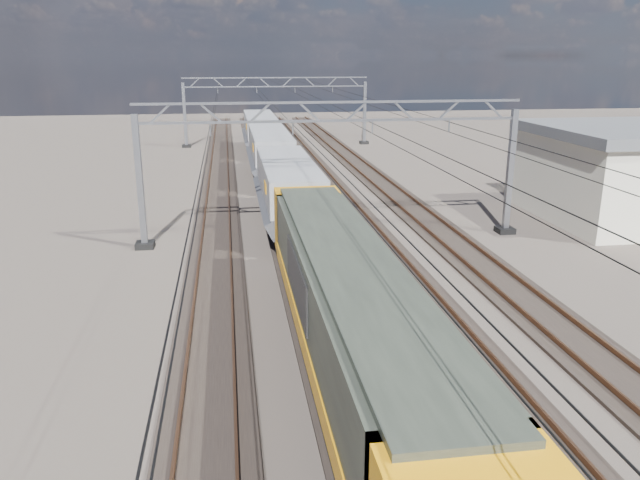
{
  "coord_description": "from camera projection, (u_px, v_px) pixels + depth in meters",
  "views": [
    {
      "loc": [
        -5.17,
        -26.75,
        9.23
      ],
      "look_at": [
        -1.81,
        -3.93,
        2.4
      ],
      "focal_mm": 35.0,
      "sensor_mm": 36.0,
      "label": 1
    }
  ],
  "objects": [
    {
      "name": "ground",
      "position": [
        347.0,
        264.0,
        28.72
      ],
      "size": [
        160.0,
        160.0,
        0.0
      ],
      "primitive_type": "plane",
      "color": "black",
      "rests_on": "ground"
    },
    {
      "name": "track_outer_west",
      "position": [
        215.0,
        269.0,
        27.86
      ],
      "size": [
        2.6,
        140.0,
        0.3
      ],
      "color": "black",
      "rests_on": "ground"
    },
    {
      "name": "track_loco",
      "position": [
        303.0,
        265.0,
        28.42
      ],
      "size": [
        2.6,
        140.0,
        0.3
      ],
      "color": "black",
      "rests_on": "ground"
    },
    {
      "name": "track_inner_east",
      "position": [
        389.0,
        261.0,
        28.98
      ],
      "size": [
        2.6,
        140.0,
        0.3
      ],
      "color": "black",
      "rests_on": "ground"
    },
    {
      "name": "track_outer_east",
      "position": [
        471.0,
        257.0,
        29.54
      ],
      "size": [
        2.6,
        140.0,
        0.3
      ],
      "color": "black",
      "rests_on": "ground"
    },
    {
      "name": "catenary_gantry_mid",
      "position": [
        333.0,
        166.0,
        31.41
      ],
      "size": [
        19.9,
        0.9,
        7.11
      ],
      "color": "gray",
      "rests_on": "ground"
    },
    {
      "name": "catenary_gantry_far",
      "position": [
        276.0,
        108.0,
        65.56
      ],
      "size": [
        19.9,
        0.9,
        7.11
      ],
      "color": "gray",
      "rests_on": "ground"
    },
    {
      "name": "overhead_wires",
      "position": [
        321.0,
        121.0,
        34.68
      ],
      "size": [
        12.03,
        140.0,
        0.53
      ],
      "color": "black",
      "rests_on": "ground"
    },
    {
      "name": "locomotive",
      "position": [
        348.0,
        309.0,
        17.69
      ],
      "size": [
        2.76,
        21.1,
        3.62
      ],
      "color": "black",
      "rests_on": "ground"
    },
    {
      "name": "hopper_wagon_lead",
      "position": [
        288.0,
        187.0,
        34.51
      ],
      "size": [
        3.38,
        13.0,
        3.25
      ],
      "color": "black",
      "rests_on": "ground"
    },
    {
      "name": "hopper_wagon_mid",
      "position": [
        270.0,
        150.0,
        47.98
      ],
      "size": [
        3.38,
        13.0,
        3.25
      ],
      "color": "black",
      "rests_on": "ground"
    },
    {
      "name": "hopper_wagon_third",
      "position": [
        260.0,
        130.0,
        61.45
      ],
      "size": [
        3.38,
        13.0,
        3.25
      ],
      "color": "black",
      "rests_on": "ground"
    }
  ]
}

